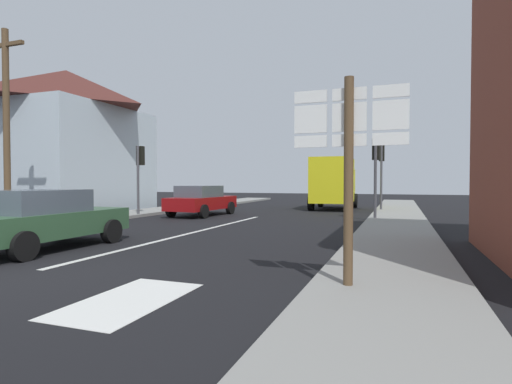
# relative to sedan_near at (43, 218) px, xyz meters

# --- Properties ---
(ground_plane) EXTENTS (80.00, 80.00, 0.00)m
(ground_plane) POSITION_rel_sedan_near_xyz_m (1.91, 8.19, -0.76)
(ground_plane) COLOR black
(sidewalk_right) EXTENTS (2.33, 44.00, 0.14)m
(sidewalk_right) POSITION_rel_sedan_near_xyz_m (8.14, 6.19, -0.69)
(sidewalk_right) COLOR gray
(sidewalk_right) RESTS_ON ground
(sidewalk_left) EXTENTS (2.33, 44.00, 0.14)m
(sidewalk_left) POSITION_rel_sedan_near_xyz_m (-4.32, 6.19, -0.69)
(sidewalk_left) COLOR gray
(sidewalk_left) RESTS_ON ground
(lane_centre_stripe) EXTENTS (0.16, 12.00, 0.01)m
(lane_centre_stripe) POSITION_rel_sedan_near_xyz_m (1.91, 4.19, -0.75)
(lane_centre_stripe) COLOR silver
(lane_centre_stripe) RESTS_ON ground
(lane_turn_arrow) EXTENTS (1.20, 2.20, 0.01)m
(lane_turn_arrow) POSITION_rel_sedan_near_xyz_m (4.70, -2.81, -0.75)
(lane_turn_arrow) COLOR silver
(lane_turn_arrow) RESTS_ON ground
(clapboard_house_left) EXTENTS (7.39, 9.25, 8.19)m
(clapboard_house_left) POSITION_rel_sedan_near_xyz_m (-10.17, 10.90, 3.39)
(clapboard_house_left) COLOR silver
(clapboard_house_left) RESTS_ON ground
(sedan_near) EXTENTS (1.97, 4.20, 1.47)m
(sedan_near) POSITION_rel_sedan_near_xyz_m (0.00, 0.00, 0.00)
(sedan_near) COLOR #2D5133
(sedan_near) RESTS_ON ground
(sedan_far) EXTENTS (2.14, 4.29, 1.47)m
(sedan_far) POSITION_rel_sedan_near_xyz_m (-0.91, 10.03, 0.00)
(sedan_far) COLOR maroon
(sedan_far) RESTS_ON ground
(delivery_truck) EXTENTS (2.58, 5.05, 3.05)m
(delivery_truck) POSITION_rel_sedan_near_xyz_m (4.49, 16.80, 0.89)
(delivery_truck) COLOR yellow
(delivery_truck) RESTS_ON ground
(route_sign_post) EXTENTS (1.66, 0.14, 3.20)m
(route_sign_post) POSITION_rel_sedan_near_xyz_m (7.55, -1.42, 1.24)
(route_sign_post) COLOR brown
(route_sign_post) RESTS_ON ground
(traffic_light_near_right) EXTENTS (0.30, 0.49, 3.49)m
(traffic_light_near_right) POSITION_rel_sedan_near_xyz_m (7.28, 10.19, 1.82)
(traffic_light_near_right) COLOR #47474C
(traffic_light_near_right) RESTS_ON ground
(traffic_light_near_left) EXTENTS (0.30, 0.49, 3.36)m
(traffic_light_near_left) POSITION_rel_sedan_near_xyz_m (-3.45, 8.62, 1.73)
(traffic_light_near_left) COLOR #47474C
(traffic_light_near_left) RESTS_ON ground
(traffic_light_far_right) EXTENTS (0.30, 0.49, 3.71)m
(traffic_light_far_right) POSITION_rel_sedan_near_xyz_m (7.28, 15.75, 1.99)
(traffic_light_far_right) COLOR #47474C
(traffic_light_far_right) RESTS_ON ground
(utility_pole) EXTENTS (1.80, 0.24, 7.46)m
(utility_pole) POSITION_rel_sedan_near_xyz_m (-5.88, 3.68, 3.21)
(utility_pole) COLOR brown
(utility_pole) RESTS_ON ground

